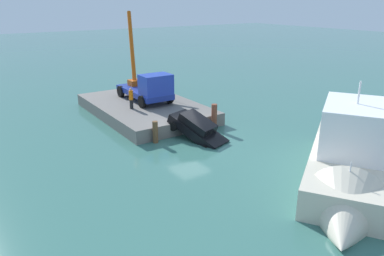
# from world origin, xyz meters

# --- Properties ---
(ground) EXTENTS (200.00, 200.00, 0.00)m
(ground) POSITION_xyz_m (0.00, 0.00, 0.00)
(ground) COLOR #386B60
(dock) EXTENTS (12.30, 7.55, 0.98)m
(dock) POSITION_xyz_m (-6.86, 0.00, 0.49)
(dock) COLOR slate
(dock) RESTS_ON ground
(crane_truck) EXTENTS (8.63, 3.09, 7.28)m
(crane_truck) POSITION_xyz_m (-7.08, 0.48, 2.33)
(crane_truck) COLOR navy
(crane_truck) RESTS_ON dock
(dock_worker) EXTENTS (0.34, 0.34, 1.68)m
(dock_worker) POSITION_xyz_m (-5.90, -1.63, 1.83)
(dock_worker) COLOR black
(dock_worker) RESTS_ON dock
(salvaged_car) EXTENTS (4.52, 3.03, 2.54)m
(salvaged_car) POSITION_xyz_m (0.57, 0.34, 0.74)
(salvaged_car) COLOR black
(salvaged_car) RESTS_ON ground
(moored_yacht) EXTENTS (9.98, 12.52, 6.97)m
(moored_yacht) POSITION_xyz_m (10.85, 2.42, 0.75)
(moored_yacht) COLOR beige
(moored_yacht) RESTS_ON ground
(piling_near) EXTENTS (0.37, 0.37, 1.52)m
(piling_near) POSITION_xyz_m (-0.45, -2.45, 0.76)
(piling_near) COLOR brown
(piling_near) RESTS_ON ground
(piling_mid) EXTENTS (0.28, 0.28, 1.47)m
(piling_mid) POSITION_xyz_m (-0.10, 0.29, 0.74)
(piling_mid) COLOR brown
(piling_mid) RESTS_ON ground
(piling_far) EXTENTS (0.43, 0.43, 1.98)m
(piling_far) POSITION_xyz_m (-0.35, 2.46, 0.99)
(piling_far) COLOR brown
(piling_far) RESTS_ON ground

